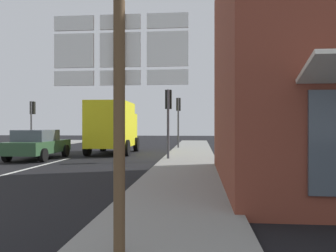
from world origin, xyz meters
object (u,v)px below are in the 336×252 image
Objects in this scene: route_sign_post at (120,100)px; traffic_light_near_right at (168,108)px; traffic_light_far_left at (32,114)px; traffic_light_far_right at (178,111)px; sedan_far at (38,144)px; delivery_truck at (113,126)px.

traffic_light_near_right reaches higher than route_sign_post.
traffic_light_near_right is 12.59m from traffic_light_far_left.
traffic_light_far_right is (-0.49, 19.73, 0.68)m from route_sign_post.
traffic_light_far_right reaches higher than sedan_far.
delivery_truck is 1.49× the size of traffic_light_far_left.
traffic_light_far_right is 10.42m from traffic_light_far_left.
sedan_far is 4.66m from delivery_truck.
route_sign_post reaches higher than delivery_truck.
delivery_truck is at bearing -132.46° from traffic_light_far_right.
traffic_light_far_left is at bearing 145.66° from traffic_light_near_right.
delivery_truck is 5.54m from traffic_light_far_right.
traffic_light_near_right reaches higher than delivery_truck.
route_sign_post is at bearing -88.59° from traffic_light_far_right.
traffic_light_near_right is at bearing -90.00° from traffic_light_far_right.
traffic_light_near_right is 7.83m from traffic_light_far_right.
traffic_light_far_left reaches higher than delivery_truck.
delivery_truck is at bearing 50.22° from sedan_far.
traffic_light_far_right is at bearing 90.00° from traffic_light_near_right.
delivery_truck is 5.36m from traffic_light_near_right.
delivery_truck is 1.58× the size of route_sign_post.
route_sign_post is 19.74m from traffic_light_far_right.
delivery_truck is at bearing 104.83° from route_sign_post.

